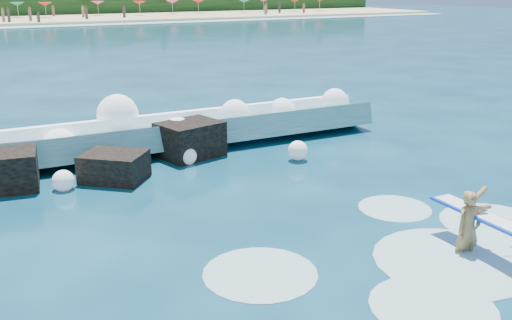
{
  "coord_description": "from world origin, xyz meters",
  "views": [
    {
      "loc": [
        -4.49,
        -9.55,
        5.27
      ],
      "look_at": [
        1.5,
        2.0,
        1.2
      ],
      "focal_mm": 40.0,
      "sensor_mm": 36.0,
      "label": 1
    }
  ],
  "objects": [
    {
      "name": "wave_spray",
      "position": [
        0.24,
        7.92,
        0.88
      ],
      "size": [
        14.75,
        4.93,
        1.84
      ],
      "color": "white",
      "rests_on": "ground"
    },
    {
      "name": "surfer_with_board",
      "position": [
        4.17,
        -2.2,
        0.6
      ],
      "size": [
        0.86,
        2.81,
        1.62
      ],
      "color": "olive",
      "rests_on": "ground"
    },
    {
      "name": "ground",
      "position": [
        0.0,
        0.0,
        0.0
      ],
      "size": [
        200.0,
        200.0,
        0.0
      ],
      "primitive_type": "plane",
      "color": "#072C3F",
      "rests_on": "ground"
    },
    {
      "name": "breaking_wave",
      "position": [
        0.76,
        8.0,
        0.48
      ],
      "size": [
        15.94,
        2.58,
        1.37
      ],
      "color": "teal",
      "rests_on": "ground"
    },
    {
      "name": "surf_foam",
      "position": [
        3.68,
        -1.99,
        0.0
      ],
      "size": [
        9.25,
        5.74,
        0.16
      ],
      "color": "silver",
      "rests_on": "ground"
    },
    {
      "name": "rock_cluster",
      "position": [
        -1.45,
        6.35,
        0.41
      ],
      "size": [
        7.98,
        3.17,
        1.28
      ],
      "color": "black",
      "rests_on": "ground"
    }
  ]
}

